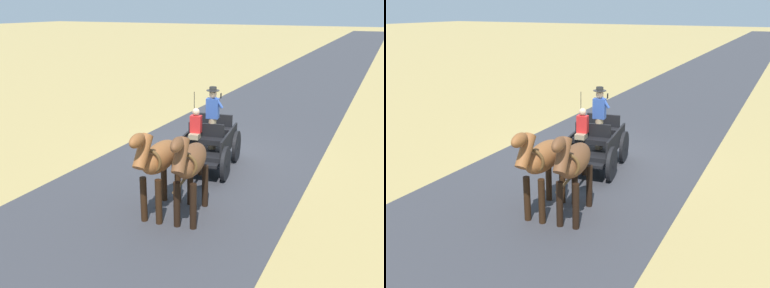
{
  "view_description": "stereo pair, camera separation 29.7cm",
  "coord_description": "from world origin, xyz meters",
  "views": [
    {
      "loc": [
        -4.8,
        11.12,
        4.55
      ],
      "look_at": [
        -0.3,
        1.91,
        1.1
      ],
      "focal_mm": 38.04,
      "sensor_mm": 36.0,
      "label": 1
    },
    {
      "loc": [
        -5.06,
        10.98,
        4.55
      ],
      "look_at": [
        -0.3,
        1.91,
        1.1
      ],
      "focal_mm": 38.04,
      "sensor_mm": 36.0,
      "label": 2
    }
  ],
  "objects": [
    {
      "name": "road_surface",
      "position": [
        0.0,
        0.0,
        0.0
      ],
      "size": [
        6.43,
        160.0,
        0.01
      ],
      "primitive_type": "cube",
      "color": "#38383D",
      "rests_on": "ground"
    },
    {
      "name": "horse_near_side",
      "position": [
        -1.15,
        3.73,
        1.32
      ],
      "size": [
        0.85,
        2.15,
        2.21
      ],
      "color": "brown",
      "rests_on": "ground"
    },
    {
      "name": "ground_plane",
      "position": [
        0.0,
        0.0,
        0.0
      ],
      "size": [
        200.0,
        200.0,
        0.0
      ],
      "primitive_type": "plane",
      "color": "tan"
    },
    {
      "name": "horse_off_side",
      "position": [
        -0.41,
        3.84,
        1.32
      ],
      "size": [
        0.71,
        2.14,
        2.21
      ],
      "color": "brown",
      "rests_on": "ground"
    },
    {
      "name": "horse_drawn_carriage",
      "position": [
        -0.32,
        0.79,
        0.82
      ],
      "size": [
        1.77,
        4.51,
        2.5
      ],
      "color": "black",
      "rests_on": "ground"
    }
  ]
}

